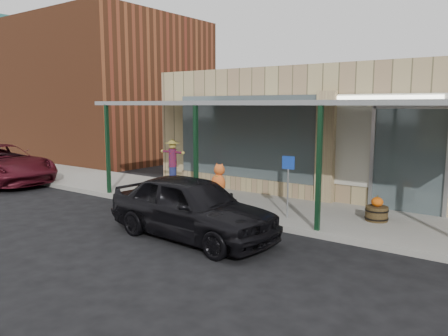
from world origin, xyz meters
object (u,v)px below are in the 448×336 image
Objects in this scene: barrel_scarecrow at (173,173)px; barrel_pumpkin at (377,212)px; handicap_sign at (288,178)px; parked_sedan at (192,207)px.

barrel_scarecrow reaches higher than barrel_pumpkin.
barrel_scarecrow is 5.02m from handicap_sign.
barrel_scarecrow is 2.70× the size of barrel_pumpkin.
barrel_pumpkin is 0.41× the size of handicap_sign.
parked_sedan is at bearing -120.49° from handicap_sign.
barrel_pumpkin is 0.15× the size of parked_sedan.
barrel_scarecrow is at bearing 179.99° from barrel_pumpkin.
handicap_sign is at bearing -29.67° from barrel_scarecrow.
barrel_scarecrow is 1.10× the size of handicap_sign.
handicap_sign is (-1.94, -1.03, 0.79)m from barrel_pumpkin.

